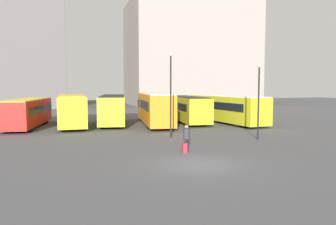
# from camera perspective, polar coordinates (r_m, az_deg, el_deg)

# --- Properties ---
(ground_plane) EXTENTS (160.00, 160.00, 0.00)m
(ground_plane) POSITION_cam_1_polar(r_m,az_deg,el_deg) (17.22, 5.46, -8.97)
(ground_plane) COLOR #4C4C4F
(building_block_right) EXTENTS (27.05, 17.55, 22.07)m
(building_block_right) POSITION_cam_1_polar(r_m,az_deg,el_deg) (74.56, 3.82, 10.01)
(building_block_right) COLOR gray
(building_block_right) RESTS_ON ground_plane
(bus_0) EXTENTS (4.02, 10.58, 2.77)m
(bus_0) POSITION_cam_1_polar(r_m,az_deg,el_deg) (35.02, -23.23, 0.11)
(bus_0) COLOR red
(bus_0) RESTS_ON ground_plane
(bus_1) EXTENTS (2.58, 9.77, 3.12)m
(bus_1) POSITION_cam_1_polar(r_m,az_deg,el_deg) (34.10, -16.39, 0.50)
(bus_1) COLOR gold
(bus_1) RESTS_ON ground_plane
(bus_2) EXTENTS (4.09, 9.78, 3.05)m
(bus_2) POSITION_cam_1_polar(r_m,az_deg,el_deg) (34.99, -9.59, 0.66)
(bus_2) COLOR gold
(bus_2) RESTS_ON ground_plane
(bus_3) EXTENTS (3.75, 11.84, 3.30)m
(bus_3) POSITION_cam_1_polar(r_m,az_deg,el_deg) (34.36, -2.41, 0.89)
(bus_3) COLOR orange
(bus_3) RESTS_ON ground_plane
(bus_4) EXTENTS (3.26, 10.38, 2.89)m
(bus_4) POSITION_cam_1_polar(r_m,az_deg,el_deg) (36.46, 3.30, 0.75)
(bus_4) COLOR gold
(bus_4) RESTS_ON ground_plane
(bus_5) EXTENTS (3.82, 12.20, 3.01)m
(bus_5) POSITION_cam_1_polar(r_m,az_deg,el_deg) (36.57, 10.01, 0.80)
(bus_5) COLOR gold
(bus_5) RESTS_ON ground_plane
(traveler) EXTENTS (0.45, 0.45, 1.64)m
(traveler) POSITION_cam_1_polar(r_m,az_deg,el_deg) (20.39, 3.23, -4.03)
(traveler) COLOR black
(traveler) RESTS_ON ground_plane
(suitcase) EXTENTS (0.29, 0.32, 0.85)m
(suitcase) POSITION_cam_1_polar(r_m,az_deg,el_deg) (20.01, 2.91, -6.15)
(suitcase) COLOR #B7232D
(suitcase) RESTS_ON ground_plane
(lamp_post_0) EXTENTS (0.28, 0.28, 5.68)m
(lamp_post_0) POSITION_cam_1_polar(r_m,az_deg,el_deg) (25.51, 15.51, 2.89)
(lamp_post_0) COLOR black
(lamp_post_0) RESTS_ON ground_plane
(lamp_post_1) EXTENTS (0.28, 0.28, 6.60)m
(lamp_post_1) POSITION_cam_1_polar(r_m,az_deg,el_deg) (25.43, 0.48, 4.13)
(lamp_post_1) COLOR black
(lamp_post_1) RESTS_ON ground_plane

